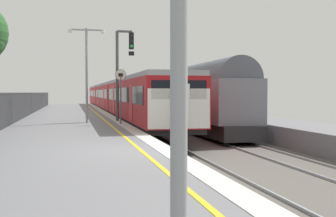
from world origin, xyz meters
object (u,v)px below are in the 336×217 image
signal_gantry (122,65)px  platform_lamp_mid (87,67)px  commuter_train_at_platform (114,97)px  freight_train_adjacent_track (159,95)px  speed_limit_sign (121,89)px

signal_gantry → platform_lamp_mid: signal_gantry is taller
commuter_train_at_platform → freight_train_adjacent_track: size_ratio=1.33×
signal_gantry → platform_lamp_mid: bearing=-149.1°
commuter_train_at_platform → signal_gantry: (-1.49, -20.88, 2.09)m
commuter_train_at_platform → platform_lamp_mid: (-3.58, -22.13, 1.88)m
freight_train_adjacent_track → speed_limit_sign: freight_train_adjacent_track is taller
signal_gantry → speed_limit_sign: bearing=-97.4°
commuter_train_at_platform → speed_limit_sign: size_ratio=20.09×
signal_gantry → platform_lamp_mid: (-2.09, -1.25, -0.21)m
commuter_train_at_platform → freight_train_adjacent_track: freight_train_adjacent_track is taller
signal_gantry → platform_lamp_mid: 2.45m
commuter_train_at_platform → freight_train_adjacent_track: (4.00, -4.62, 0.21)m
signal_gantry → platform_lamp_mid: size_ratio=1.02×
commuter_train_at_platform → speed_limit_sign: 23.73m
platform_lamp_mid → speed_limit_sign: bearing=-41.1°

